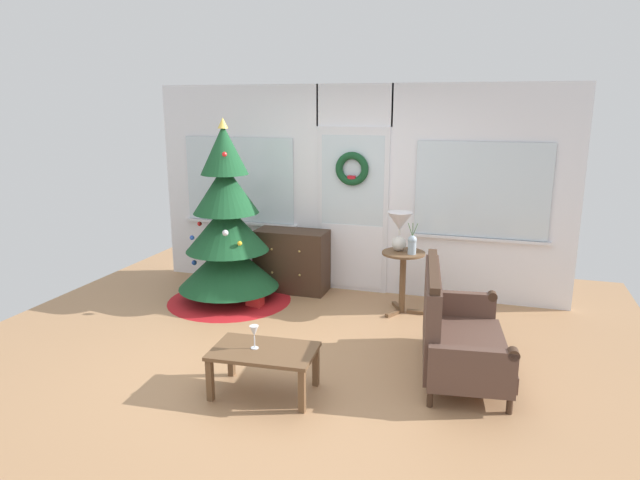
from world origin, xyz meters
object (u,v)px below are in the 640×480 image
object	(u,v)px
coffee_table	(264,356)
table_lamp	(400,226)
gift_box	(255,301)
dresser_cabinet	(292,261)
wine_glass	(254,332)
settee_sofa	(453,332)
flower_vase	(412,244)
side_table	(403,270)
christmas_tree	(227,237)

from	to	relation	value
coffee_table	table_lamp	bearing A→B (deg)	72.28
gift_box	dresser_cabinet	bearing A→B (deg)	76.16
gift_box	table_lamp	bearing A→B (deg)	14.97
coffee_table	wine_glass	world-z (taller)	wine_glass
wine_glass	coffee_table	bearing A→B (deg)	1.24
settee_sofa	flower_vase	xyz separation A→B (m)	(-0.56, 1.26, 0.45)
side_table	coffee_table	size ratio (longest dim) A/B	0.81
coffee_table	side_table	bearing A→B (deg)	70.55
christmas_tree	flower_vase	world-z (taller)	christmas_tree
dresser_cabinet	gift_box	distance (m)	0.82
side_table	flower_vase	world-z (taller)	flower_vase
dresser_cabinet	coffee_table	size ratio (longest dim) A/B	1.03
flower_vase	gift_box	size ratio (longest dim) A/B	2.00
settee_sofa	coffee_table	world-z (taller)	settee_sofa
wine_glass	dresser_cabinet	bearing A→B (deg)	103.67
side_table	wine_glass	distance (m)	2.34
wine_glass	table_lamp	bearing A→B (deg)	70.46
coffee_table	settee_sofa	bearing A→B (deg)	30.82
side_table	table_lamp	xyz separation A→B (m)	(-0.06, 0.04, 0.49)
christmas_tree	coffee_table	distance (m)	2.37
table_lamp	christmas_tree	bearing A→B (deg)	-172.26
christmas_tree	coffee_table	world-z (taller)	christmas_tree
table_lamp	wine_glass	size ratio (longest dim) A/B	2.26
christmas_tree	wine_glass	size ratio (longest dim) A/B	11.11
dresser_cabinet	gift_box	world-z (taller)	dresser_cabinet
settee_sofa	side_table	bearing A→B (deg)	116.70
table_lamp	coffee_table	size ratio (longest dim) A/B	0.50
settee_sofa	flower_vase	distance (m)	1.45
settee_sofa	dresser_cabinet	bearing A→B (deg)	141.70
table_lamp	flower_vase	bearing A→B (deg)	-32.01
coffee_table	dresser_cabinet	bearing A→B (deg)	105.35
flower_vase	coffee_table	distance (m)	2.34
side_table	coffee_table	world-z (taller)	side_table
christmas_tree	gift_box	size ratio (longest dim) A/B	12.40
christmas_tree	flower_vase	size ratio (longest dim) A/B	6.19
table_lamp	coffee_table	world-z (taller)	table_lamp
wine_glass	flower_vase	bearing A→B (deg)	65.90
side_table	coffee_table	distance (m)	2.31
settee_sofa	table_lamp	bearing A→B (deg)	118.02
side_table	wine_glass	bearing A→B (deg)	-111.26
christmas_tree	wine_glass	world-z (taller)	christmas_tree
table_lamp	wine_glass	xyz separation A→B (m)	(-0.79, -2.22, -0.47)
table_lamp	side_table	bearing A→B (deg)	-33.69
settee_sofa	side_table	size ratio (longest dim) A/B	2.10
table_lamp	gift_box	bearing A→B (deg)	-165.03
dresser_cabinet	settee_sofa	size ratio (longest dim) A/B	0.60
gift_box	coffee_table	bearing A→B (deg)	-63.85
table_lamp	coffee_table	distance (m)	2.42
flower_vase	coffee_table	world-z (taller)	flower_vase
side_table	flower_vase	xyz separation A→B (m)	(0.10, -0.06, 0.32)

